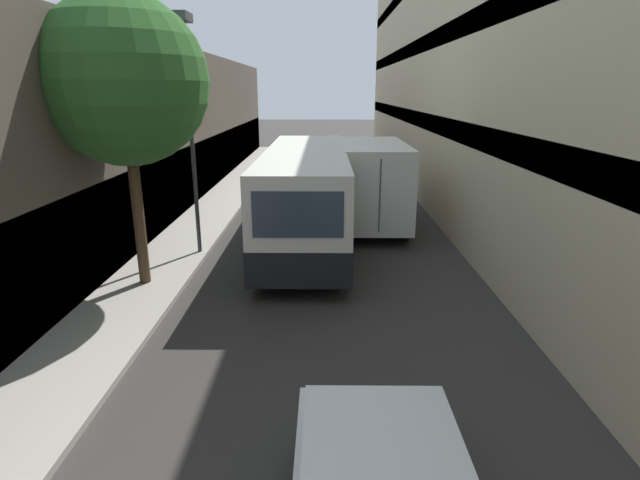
{
  "coord_description": "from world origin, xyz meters",
  "views": [
    {
      "loc": [
        -0.05,
        0.55,
        4.95
      ],
      "look_at": [
        -0.15,
        11.66,
        1.6
      ],
      "focal_mm": 28.0,
      "sensor_mm": 36.0,
      "label": 1
    }
  ],
  "objects_px": {
    "panel_van": "(305,161)",
    "street_lamp": "(188,93)",
    "box_truck": "(370,179)",
    "bus": "(306,195)",
    "street_tree_left": "(124,82)"
  },
  "relations": [
    {
      "from": "panel_van",
      "to": "street_tree_left",
      "type": "relative_size",
      "value": 0.59
    },
    {
      "from": "bus",
      "to": "panel_van",
      "type": "height_order",
      "value": "bus"
    },
    {
      "from": "box_truck",
      "to": "street_lamp",
      "type": "distance_m",
      "value": 7.63
    },
    {
      "from": "street_lamp",
      "to": "street_tree_left",
      "type": "distance_m",
      "value": 2.71
    },
    {
      "from": "box_truck",
      "to": "panel_van",
      "type": "relative_size",
      "value": 1.81
    },
    {
      "from": "box_truck",
      "to": "street_tree_left",
      "type": "relative_size",
      "value": 1.06
    },
    {
      "from": "box_truck",
      "to": "panel_van",
      "type": "bearing_deg",
      "value": 107.2
    },
    {
      "from": "box_truck",
      "to": "street_lamp",
      "type": "height_order",
      "value": "street_lamp"
    },
    {
      "from": "street_lamp",
      "to": "street_tree_left",
      "type": "relative_size",
      "value": 0.98
    },
    {
      "from": "bus",
      "to": "panel_van",
      "type": "xyz_separation_m",
      "value": [
        -0.51,
        11.92,
        -0.5
      ]
    },
    {
      "from": "street_tree_left",
      "to": "bus",
      "type": "bearing_deg",
      "value": 43.98
    },
    {
      "from": "box_truck",
      "to": "street_tree_left",
      "type": "xyz_separation_m",
      "value": [
        -6.42,
        -6.66,
        3.45
      ]
    },
    {
      "from": "street_lamp",
      "to": "box_truck",
      "type": "bearing_deg",
      "value": 36.05
    },
    {
      "from": "bus",
      "to": "panel_van",
      "type": "distance_m",
      "value": 11.94
    },
    {
      "from": "panel_van",
      "to": "street_lamp",
      "type": "relative_size",
      "value": 0.6
    }
  ]
}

